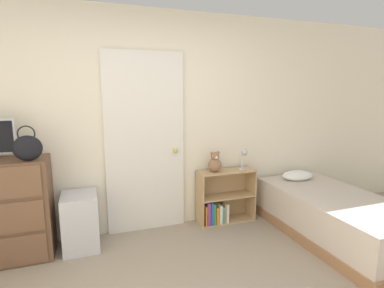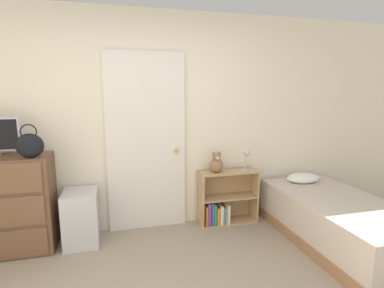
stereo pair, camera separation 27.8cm
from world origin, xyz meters
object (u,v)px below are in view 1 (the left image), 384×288
object	(u,v)px
handbag	(28,148)
bed	(334,216)
teddy_bear	(215,163)
desk_lamp	(244,155)
bookshelf	(222,202)
storage_bin	(81,221)

from	to	relation	value
handbag	bed	xyz separation A→B (m)	(3.11, -0.58, -0.88)
teddy_bear	desk_lamp	size ratio (longest dim) A/B	0.95
handbag	bed	bearing A→B (deg)	-10.57
bookshelf	desk_lamp	world-z (taller)	desk_lamp
handbag	bookshelf	bearing A→B (deg)	5.86
bookshelf	teddy_bear	size ratio (longest dim) A/B	2.87
teddy_bear	bookshelf	bearing A→B (deg)	2.77
storage_bin	bed	world-z (taller)	bed
handbag	teddy_bear	bearing A→B (deg)	6.02
handbag	bookshelf	world-z (taller)	handbag
handbag	desk_lamp	bearing A→B (deg)	4.20
teddy_bear	desk_lamp	world-z (taller)	desk_lamp
bed	handbag	bearing A→B (deg)	169.43
storage_bin	bookshelf	xyz separation A→B (m)	(1.68, 0.09, -0.03)
storage_bin	desk_lamp	distance (m)	2.03
storage_bin	teddy_bear	size ratio (longest dim) A/B	2.31
bookshelf	teddy_bear	xyz separation A→B (m)	(-0.10, -0.00, 0.51)
handbag	bed	distance (m)	3.29
desk_lamp	bookshelf	bearing A→B (deg)	171.72
desk_lamp	bed	world-z (taller)	desk_lamp
storage_bin	desk_lamp	size ratio (longest dim) A/B	2.18
handbag	desk_lamp	distance (m)	2.38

